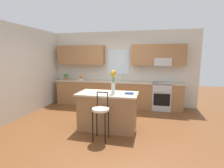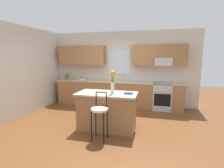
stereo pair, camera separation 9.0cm
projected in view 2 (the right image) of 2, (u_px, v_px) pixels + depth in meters
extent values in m
plane|color=brown|center=(104.00, 123.00, 4.59)|extent=(14.00, 14.00, 0.00)
cube|color=beige|center=(28.00, 71.00, 5.28)|extent=(0.12, 4.60, 2.70)
cube|color=beige|center=(119.00, 69.00, 6.34)|extent=(5.60, 0.12, 2.70)
cube|color=#996B42|center=(82.00, 55.00, 6.38)|extent=(1.79, 0.34, 0.70)
cube|color=#996B42|center=(159.00, 55.00, 5.70)|extent=(1.79, 0.34, 0.70)
cube|color=silver|center=(119.00, 62.00, 6.24)|extent=(0.82, 0.03, 0.90)
cube|color=#B7BABC|center=(163.00, 62.00, 5.67)|extent=(0.56, 0.36, 0.26)
cube|color=#996B42|center=(117.00, 94.00, 6.14)|extent=(4.50, 0.60, 0.88)
cube|color=#BCAD93|center=(117.00, 82.00, 6.07)|extent=(4.56, 0.64, 0.04)
cube|color=#B7BABC|center=(123.00, 83.00, 6.03)|extent=(0.54, 0.38, 0.11)
cylinder|color=#B7BABC|center=(124.00, 78.00, 6.15)|extent=(0.02, 0.02, 0.22)
cylinder|color=#B7BABC|center=(123.00, 75.00, 6.08)|extent=(0.02, 0.12, 0.02)
cube|color=#B7BABC|center=(162.00, 96.00, 5.74)|extent=(0.60, 0.60, 0.92)
cube|color=black|center=(162.00, 100.00, 5.47)|extent=(0.52, 0.02, 0.40)
cylinder|color=#B7BABC|center=(163.00, 92.00, 5.39)|extent=(0.50, 0.02, 0.02)
cube|color=#996B42|center=(107.00, 112.00, 4.17)|extent=(1.38, 0.66, 0.88)
cube|color=#BCAD93|center=(107.00, 94.00, 4.10)|extent=(1.46, 0.74, 0.04)
cylinder|color=black|center=(91.00, 127.00, 3.53)|extent=(0.02, 0.02, 0.66)
cylinder|color=black|center=(104.00, 128.00, 3.47)|extent=(0.02, 0.02, 0.66)
cylinder|color=black|center=(96.00, 122.00, 3.79)|extent=(0.02, 0.02, 0.66)
cylinder|color=black|center=(107.00, 123.00, 3.72)|extent=(0.02, 0.02, 0.66)
cylinder|color=silver|center=(99.00, 109.00, 3.57)|extent=(0.36, 0.36, 0.05)
cylinder|color=black|center=(96.00, 99.00, 3.70)|extent=(0.02, 0.02, 0.32)
cylinder|color=black|center=(106.00, 100.00, 3.64)|extent=(0.02, 0.02, 0.32)
cylinder|color=black|center=(101.00, 92.00, 3.64)|extent=(0.23, 0.02, 0.02)
cylinder|color=silver|center=(112.00, 88.00, 4.01)|extent=(0.09, 0.09, 0.26)
cylinder|color=#3D722D|center=(113.00, 83.00, 3.98)|extent=(0.01, 0.01, 0.36)
sphere|color=yellow|center=(113.00, 75.00, 3.95)|extent=(0.08, 0.08, 0.08)
cylinder|color=#3D722D|center=(113.00, 81.00, 4.01)|extent=(0.01, 0.01, 0.42)
sphere|color=red|center=(113.00, 73.00, 3.98)|extent=(0.10, 0.10, 0.10)
cylinder|color=#3D722D|center=(111.00, 82.00, 4.00)|extent=(0.01, 0.01, 0.40)
sphere|color=orange|center=(111.00, 74.00, 3.97)|extent=(0.08, 0.08, 0.08)
cylinder|color=#3D722D|center=(112.00, 81.00, 3.95)|extent=(0.01, 0.01, 0.44)
sphere|color=yellow|center=(112.00, 72.00, 3.92)|extent=(0.08, 0.08, 0.08)
cube|color=navy|center=(128.00, 93.00, 3.99)|extent=(0.20, 0.15, 0.03)
cylinder|color=silver|center=(82.00, 79.00, 6.40)|extent=(0.24, 0.24, 0.06)
sphere|color=orange|center=(83.00, 77.00, 6.38)|extent=(0.07, 0.07, 0.07)
sphere|color=orange|center=(82.00, 77.00, 6.44)|extent=(0.07, 0.07, 0.07)
sphere|color=orange|center=(80.00, 77.00, 6.41)|extent=(0.07, 0.07, 0.07)
sphere|color=orange|center=(81.00, 77.00, 6.39)|extent=(0.07, 0.07, 0.07)
cylinder|color=#9E5B3D|center=(67.00, 78.00, 6.55)|extent=(0.11, 0.11, 0.11)
sphere|color=#2D7A33|center=(67.00, 75.00, 6.53)|extent=(0.10, 0.10, 0.10)
sphere|color=#2D7A33|center=(66.00, 76.00, 6.55)|extent=(0.12, 0.12, 0.12)
sphere|color=#2D7A33|center=(68.00, 76.00, 6.51)|extent=(0.12, 0.12, 0.12)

